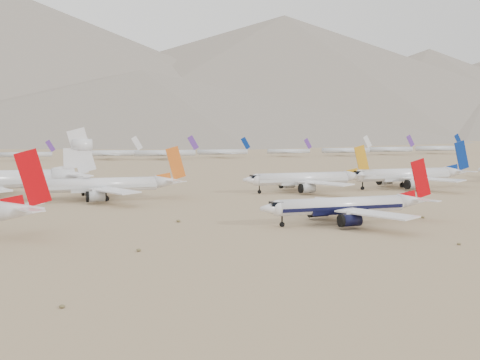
{
  "coord_description": "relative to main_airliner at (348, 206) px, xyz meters",
  "views": [
    {
      "loc": [
        -60.48,
        -114.66,
        20.4
      ],
      "look_at": [
        -8.19,
        36.91,
        7.0
      ],
      "focal_mm": 45.0,
      "sensor_mm": 36.0,
      "label": 1
    }
  ],
  "objects": [
    {
      "name": "ground",
      "position": [
        -4.5,
        -0.96,
        -3.85
      ],
      "size": [
        7000.0,
        7000.0,
        0.0
      ],
      "primitive_type": "plane",
      "color": "#7D6248",
      "rests_on": "ground"
    },
    {
      "name": "main_airliner",
      "position": [
        0.0,
        0.0,
        0.0
      ],
      "size": [
        39.69,
        38.77,
        14.01
      ],
      "color": "white",
      "rests_on": "ground"
    },
    {
      "name": "row2_navy_widebody",
      "position": [
        59.23,
        62.95,
        0.82
      ],
      "size": [
        47.0,
        45.96,
        16.72
      ],
      "color": "white",
      "rests_on": "ground"
    },
    {
      "name": "row2_gold_tail",
      "position": [
        20.37,
        63.44,
        0.45
      ],
      "size": [
        43.17,
        42.22,
        15.37
      ],
      "color": "white",
      "rests_on": "ground"
    },
    {
      "name": "row2_orange_tail",
      "position": [
        -44.96,
        61.16,
        0.53
      ],
      "size": [
        43.76,
        42.81,
        15.61
      ],
      "color": "white",
      "rests_on": "ground"
    },
    {
      "name": "distant_storage_row",
      "position": [
        42.75,
        303.39,
        0.58
      ],
      "size": [
        612.69,
        65.25,
        14.9
      ],
      "color": "silver",
      "rests_on": "ground"
    },
    {
      "name": "mountain_range",
      "position": [
        65.67,
        1647.05,
        186.47
      ],
      "size": [
        7354.0,
        3024.0,
        470.0
      ],
      "color": "slate",
      "rests_on": "ground"
    },
    {
      "name": "foothills",
      "position": [
        522.17,
        1099.04,
        63.3
      ],
      "size": [
        4637.5,
        1395.0,
        155.0
      ],
      "color": "slate",
      "rests_on": "ground"
    },
    {
      "name": "desert_scrub",
      "position": [
        -15.59,
        -27.45,
        -3.57
      ],
      "size": [
        247.37,
        121.67,
        0.63
      ],
      "color": "brown",
      "rests_on": "ground"
    }
  ]
}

